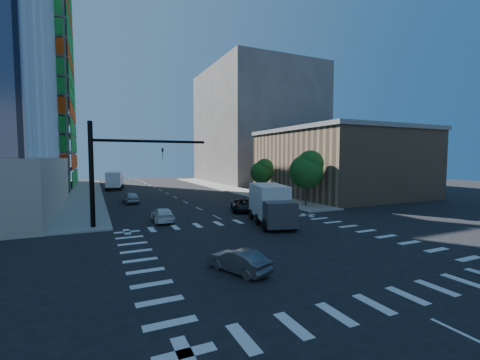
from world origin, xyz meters
TOP-DOWN VIEW (x-y plane):
  - ground at (0.00, 0.00)m, footprint 160.00×160.00m
  - road_markings at (0.00, 0.00)m, footprint 20.00×20.00m
  - sidewalk_ne at (12.50, 40.00)m, footprint 5.00×60.00m
  - sidewalk_nw at (-12.50, 40.00)m, footprint 5.00×60.00m
  - construction_building at (-27.41, 61.93)m, footprint 25.16×34.50m
  - commercial_building at (25.00, 22.00)m, footprint 20.50×22.50m
  - bg_building_ne at (27.00, 55.00)m, footprint 24.00×30.00m
  - signal_mast_nw at (-10.00, 11.50)m, footprint 10.20×0.40m
  - tree_south at (12.63, 13.90)m, footprint 4.16×4.16m
  - tree_north at (12.93, 25.90)m, footprint 3.54×3.52m
  - car_nb_far at (3.89, 14.28)m, footprint 3.78×5.41m
  - car_sb_near at (-5.50, 12.01)m, footprint 1.98×4.51m
  - car_sb_mid at (-6.85, 26.52)m, footprint 2.07×4.50m
  - car_sb_cross at (-4.52, -3.22)m, footprint 2.57×3.91m
  - box_truck_near at (3.20, 6.48)m, footprint 4.55×7.27m
  - box_truck_far at (-7.56, 47.01)m, footprint 3.71×6.80m

SIDE VIEW (x-z plane):
  - ground at x=0.00m, z-range 0.00..0.00m
  - road_markings at x=0.00m, z-range 0.00..0.01m
  - sidewalk_ne at x=12.50m, z-range 0.00..0.15m
  - sidewalk_nw at x=-12.50m, z-range 0.00..0.15m
  - car_sb_cross at x=-4.52m, z-range 0.00..1.22m
  - car_sb_near at x=-5.50m, z-range 0.00..1.29m
  - car_nb_far at x=3.89m, z-range 0.00..1.37m
  - car_sb_mid at x=-6.85m, z-range 0.00..1.49m
  - box_truck_far at x=-7.56m, z-range -0.19..3.19m
  - box_truck_near at x=3.20m, z-range -0.20..3.34m
  - tree_north at x=12.93m, z-range 1.10..6.88m
  - tree_south at x=12.63m, z-range 1.27..8.10m
  - commercial_building at x=25.00m, z-range 0.01..10.61m
  - signal_mast_nw at x=-10.00m, z-range 0.99..9.99m
  - bg_building_ne at x=27.00m, z-range 0.00..28.00m
  - construction_building at x=-27.41m, z-range -10.69..59.91m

